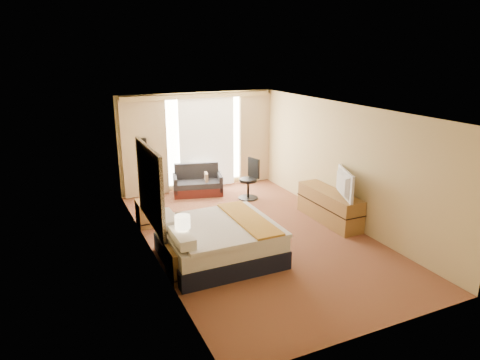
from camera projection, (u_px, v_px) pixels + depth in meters
name	position (u px, v px, depth m)	size (l,w,h in m)	color
floor	(255.00, 235.00, 8.81)	(4.20, 7.00, 0.02)	#5C1C1A
ceiling	(256.00, 108.00, 8.05)	(4.20, 7.00, 0.02)	white
wall_back	(197.00, 141.00, 11.47)	(4.20, 0.02, 2.60)	tan
wall_front	(380.00, 245.00, 5.39)	(4.20, 0.02, 2.60)	tan
wall_left	(150.00, 188.00, 7.60)	(0.02, 7.00, 2.60)	tan
wall_right	(342.00, 163.00, 9.27)	(0.02, 7.00, 2.60)	tan
headboard	(150.00, 186.00, 7.79)	(0.06, 1.85, 1.50)	black
nightstand_left	(182.00, 263.00, 7.07)	(0.45, 0.52, 0.55)	olive
nightstand_right	(148.00, 213.00, 9.25)	(0.45, 0.52, 0.55)	olive
media_dresser	(329.00, 206.00, 9.44)	(0.50, 1.80, 0.70)	olive
window	(206.00, 140.00, 11.54)	(2.30, 0.02, 2.30)	white
curtains	(198.00, 138.00, 11.34)	(4.12, 0.19, 2.56)	#C8AD8C
bed	(219.00, 241.00, 7.72)	(1.98, 1.81, 0.96)	black
loveseat	(198.00, 184.00, 11.25)	(1.38, 0.96, 0.79)	#541D18
floor_lamp	(144.00, 156.00, 10.77)	(0.20, 0.20, 1.55)	black
desk_chair	(250.00, 181.00, 10.87)	(0.50, 0.50, 1.04)	black
lamp_left	(183.00, 223.00, 6.95)	(0.25, 0.25, 0.54)	black
lamp_right	(148.00, 179.00, 9.00)	(0.31, 0.31, 0.65)	black
tissue_box	(180.00, 243.00, 7.06)	(0.12, 0.12, 0.11)	#8BADD7
telephone	(150.00, 201.00, 9.06)	(0.18, 0.14, 0.07)	black
television	(340.00, 184.00, 8.88)	(1.01, 0.13, 0.58)	black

